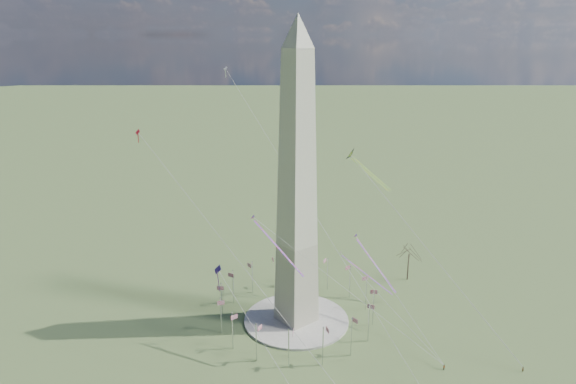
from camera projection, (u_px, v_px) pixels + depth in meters
ground at (296, 321)px, 177.05m from camera, size 2000.00×2000.00×0.00m
plaza at (296, 320)px, 176.93m from camera, size 36.00×36.00×0.80m
washington_monument at (297, 188)px, 162.97m from camera, size 15.56×15.56×100.00m
flagpole_ring at (296, 302)px, 174.91m from camera, size 54.40×54.40×13.00m
tree_near at (409, 252)px, 203.43m from camera, size 9.53×9.53×16.68m
person_east at (523, 369)px, 150.01m from camera, size 0.64×0.43×1.73m
person_centre at (444, 367)px, 150.86m from camera, size 1.07×0.54×1.75m
kite_delta_black at (353, 157)px, 184.44m from camera, size 10.29×17.30×14.21m
kite_diamond_purple at (218, 272)px, 159.72m from camera, size 2.25×3.25×9.58m
kite_streamer_left at (369, 256)px, 176.40m from camera, size 2.89×21.00×14.41m
kite_streamer_mid at (270, 238)px, 151.85m from camera, size 4.60×20.57×14.18m
kite_streamer_right at (359, 268)px, 189.95m from camera, size 10.97×18.89×14.28m
kite_small_red at (138, 133)px, 160.96m from camera, size 1.19×1.91×4.32m
kite_small_white at (225, 70)px, 195.30m from camera, size 1.33×2.02×4.35m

